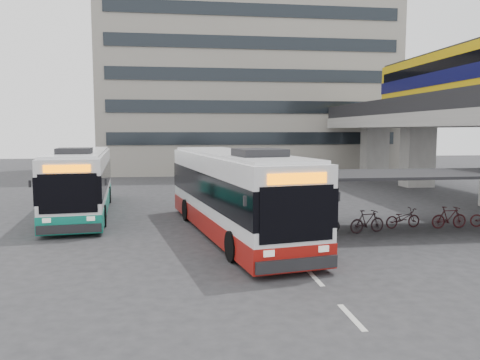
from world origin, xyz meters
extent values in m
plane|color=#28282B|center=(0.00, 0.00, 0.00)|extent=(120.00, 120.00, 0.00)
cube|color=gray|center=(17.00, 18.00, 2.30)|extent=(2.20, 1.60, 4.60)
cube|color=gray|center=(17.00, 26.00, 2.30)|extent=(2.20, 1.60, 4.60)
cube|color=gray|center=(17.00, 12.00, 5.05)|extent=(8.00, 32.00, 0.90)
cube|color=black|center=(13.25, 12.00, 6.05)|extent=(0.35, 32.00, 1.10)
cube|color=#CAA20B|center=(17.00, 11.63, 7.60)|extent=(2.90, 20.00, 3.90)
cube|color=#0A0B3C|center=(17.00, 11.63, 7.80)|extent=(2.98, 20.02, 0.90)
cube|color=black|center=(17.00, 11.63, 8.60)|extent=(2.96, 19.20, 0.70)
cube|color=black|center=(17.00, 11.63, 9.55)|extent=(2.70, 19.60, 0.25)
cylinder|color=#595B60|center=(3.70, 4.80, 1.20)|extent=(0.12, 0.12, 2.40)
cylinder|color=#595B60|center=(3.70, 1.20, 1.20)|extent=(0.12, 0.12, 2.40)
cube|color=black|center=(8.50, 3.00, 2.48)|extent=(10.00, 4.00, 0.12)
imported|color=black|center=(4.50, 3.00, 0.45)|extent=(1.71, 0.60, 0.90)
imported|color=black|center=(6.50, 3.00, 0.50)|extent=(1.66, 0.47, 1.00)
imported|color=black|center=(8.50, 3.00, 0.45)|extent=(1.71, 0.60, 0.90)
imported|color=black|center=(10.50, 3.00, 0.50)|extent=(1.66, 0.47, 1.00)
cube|color=gray|center=(6.00, 36.00, 12.50)|extent=(30.00, 15.00, 25.00)
cube|color=beige|center=(2.50, -6.00, 0.01)|extent=(0.15, 1.60, 0.01)
cube|color=beige|center=(2.50, -3.00, 0.01)|extent=(0.15, 1.60, 0.01)
cube|color=beige|center=(2.50, 0.00, 0.01)|extent=(0.15, 1.60, 0.01)
cube|color=white|center=(0.80, 3.19, 1.91)|extent=(4.90, 12.84, 2.88)
cube|color=maroon|center=(0.80, 3.19, 0.58)|extent=(4.94, 12.89, 0.79)
cube|color=black|center=(0.80, 3.19, 2.04)|extent=(4.96, 12.87, 1.20)
cube|color=#FF7600|center=(1.93, -2.99, 2.98)|extent=(1.85, 0.42, 0.31)
cube|color=black|center=(1.37, 0.10, 3.58)|extent=(1.88, 1.94, 0.29)
cylinder|color=black|center=(0.29, -0.99, 0.52)|extent=(0.50, 1.09, 1.05)
cylinder|color=black|center=(1.40, 6.88, 0.52)|extent=(0.50, 1.09, 1.05)
cube|color=white|center=(-6.51, 9.16, 1.83)|extent=(3.82, 12.22, 2.75)
cube|color=#0D7760|center=(-6.51, 9.16, 0.55)|extent=(3.87, 12.27, 0.75)
cube|color=black|center=(-6.51, 9.16, 1.95)|extent=(3.88, 12.25, 1.15)
cube|color=#FF7600|center=(-5.87, 3.19, 2.85)|extent=(1.79, 0.27, 0.30)
cube|color=black|center=(-6.19, 6.17, 3.43)|extent=(1.69, 1.76, 0.28)
cylinder|color=black|center=(-7.29, 5.21, 0.50)|extent=(0.41, 1.03, 1.00)
cylinder|color=black|center=(-5.68, 12.64, 0.50)|extent=(0.41, 1.03, 1.00)
imported|color=black|center=(-5.47, 4.11, 0.81)|extent=(0.61, 0.70, 1.61)
camera|label=1|loc=(-1.51, -16.12, 4.38)|focal=35.00mm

